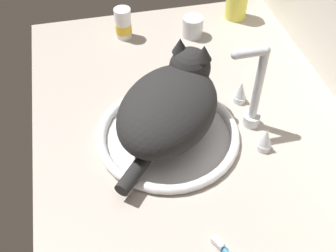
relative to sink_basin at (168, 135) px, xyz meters
The scene contains 6 objects.
countertop 8.16cm from the sink_basin, 66.92° to the left, with size 118.49×76.95×3.00cm, color #ADA399.
sink_basin is the anchor object (origin of this frame).
faucet 21.52cm from the sink_basin, 90.00° to the left, with size 19.68×9.56×22.91cm.
cat 8.79cm from the sink_basin, 139.34° to the left, with size 34.86×33.98×17.83cm.
metal_jar 42.94cm from the sink_basin, 157.06° to the left, with size 6.31×6.31×6.11cm.
pill_bottle 43.76cm from the sink_basin, behind, with size 4.97×4.97×9.39cm.
Camera 1 is at (61.57, -21.96, 76.65)cm, focal length 44.77 mm.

